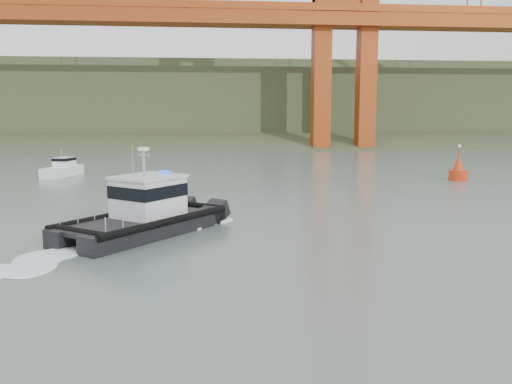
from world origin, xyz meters
TOP-DOWN VIEW (x-y plane):
  - ground at (0.00, 0.00)m, footprint 400.00×400.00m
  - headlands at (0.00, 125.50)m, footprint 500.00×105.36m
  - patrol_boat at (-7.30, 9.87)m, footprint 9.85×10.70m
  - motorboat at (-18.27, 39.72)m, footprint 3.72×5.99m
  - nav_buoy at (22.27, 31.44)m, footprint 1.84×1.84m

SIDE VIEW (x-z plane):
  - ground at x=0.00m, z-range 0.00..0.00m
  - motorboat at x=-18.27m, z-range -0.78..2.34m
  - nav_buoy at x=22.27m, z-range -0.91..2.92m
  - patrol_boat at x=-7.30m, z-range -1.30..3.90m
  - headlands at x=0.00m, z-range -6.52..20.61m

